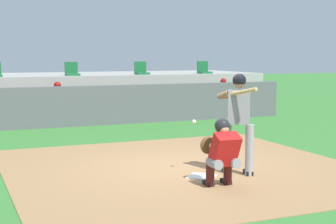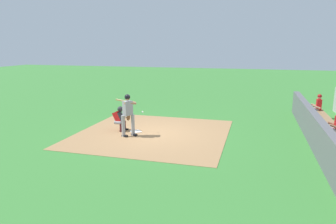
{
  "view_description": "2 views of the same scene",
  "coord_description": "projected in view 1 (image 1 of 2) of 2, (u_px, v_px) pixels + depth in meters",
  "views": [
    {
      "loc": [
        -3.96,
        -8.64,
        2.13
      ],
      "look_at": [
        0.0,
        0.7,
        1.0
      ],
      "focal_mm": 55.0,
      "sensor_mm": 36.0,
      "label": 1
    },
    {
      "loc": [
        12.4,
        4.22,
        3.78
      ],
      "look_at": [
        0.0,
        0.7,
        1.0
      ],
      "focal_mm": 33.14,
      "sensor_mm": 36.0,
      "label": 2
    }
  ],
  "objects": [
    {
      "name": "dugout_player_2",
      "position": [
        225.0,
        96.0,
        18.27
      ],
      "size": [
        0.49,
        0.7,
        1.3
      ],
      "color": "#939399",
      "rests_on": "ground"
    },
    {
      "name": "home_plate",
      "position": [
        202.0,
        176.0,
        8.95
      ],
      "size": [
        0.62,
        0.62,
        0.02
      ],
      "primitive_type": "cube",
      "rotation": [
        0.0,
        0.0,
        0.79
      ],
      "color": "white",
      "rests_on": "dirt_infield"
    },
    {
      "name": "stadium_seat_3",
      "position": [
        141.0,
        71.0,
        19.1
      ],
      "size": [
        0.46,
        0.46,
        0.48
      ],
      "color": "#196033",
      "rests_on": "stands_platform"
    },
    {
      "name": "dugout_wall",
      "position": [
        93.0,
        106.0,
        15.56
      ],
      "size": [
        13.0,
        0.3,
        1.2
      ],
      "primitive_type": "cube",
      "color": "#59595E",
      "rests_on": "ground"
    },
    {
      "name": "stadium_seat_2",
      "position": [
        72.0,
        72.0,
        18.09
      ],
      "size": [
        0.46,
        0.46,
        0.48
      ],
      "color": "#196033",
      "rests_on": "stands_platform"
    },
    {
      "name": "catcher_crouched",
      "position": [
        221.0,
        150.0,
        8.24
      ],
      "size": [
        0.49,
        1.43,
        1.13
      ],
      "color": "gray",
      "rests_on": "ground"
    },
    {
      "name": "ground_plane",
      "position": [
        182.0,
        168.0,
        9.68
      ],
      "size": [
        80.0,
        80.0,
        0.0
      ],
      "primitive_type": "plane",
      "color": "#387A33"
    },
    {
      "name": "dirt_infield",
      "position": [
        182.0,
        168.0,
        9.68
      ],
      "size": [
        6.4,
        6.4,
        0.01
      ],
      "primitive_type": "cube",
      "color": "#9E754C",
      "rests_on": "ground"
    },
    {
      "name": "stands_platform",
      "position": [
        64.0,
        92.0,
        19.58
      ],
      "size": [
        15.0,
        4.4,
        1.4
      ],
      "primitive_type": "cube",
      "color": "#9E9E99",
      "rests_on": "ground"
    },
    {
      "name": "batter_at_plate",
      "position": [
        238.0,
        117.0,
        9.06
      ],
      "size": [
        0.55,
        0.9,
        1.8
      ],
      "color": "#99999E",
      "rests_on": "ground"
    },
    {
      "name": "stadium_seat_4",
      "position": [
        204.0,
        70.0,
        20.11
      ],
      "size": [
        0.46,
        0.46,
        0.48
      ],
      "color": "#196033",
      "rests_on": "stands_platform"
    },
    {
      "name": "dugout_bench",
      "position": [
        86.0,
        114.0,
        16.52
      ],
      "size": [
        11.8,
        0.44,
        0.45
      ],
      "primitive_type": "cube",
      "color": "olive",
      "rests_on": "ground"
    },
    {
      "name": "dugout_player_1",
      "position": [
        59.0,
        102.0,
        15.98
      ],
      "size": [
        0.49,
        0.7,
        1.3
      ],
      "color": "#939399",
      "rests_on": "ground"
    }
  ]
}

